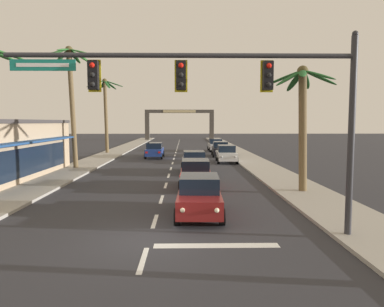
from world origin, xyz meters
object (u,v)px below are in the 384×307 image
at_px(palm_left_second, 71,83).
at_px(sedan_lead_at_stop_bar, 199,195).
at_px(sedan_third_in_queue, 195,174).
at_px(sedan_fifth_in_queue, 194,162).
at_px(palm_left_third, 105,104).
at_px(palm_right_second, 302,108).
at_px(sedan_parked_mid_kerb, 226,154).
at_px(sedan_parked_far_kerb, 215,145).
at_px(town_gateway_arch, 179,120).
at_px(sedan_oncoming_far, 155,150).
at_px(sedan_parked_nearest_kerb, 220,149).
at_px(traffic_signal_mast, 235,90).

bearing_deg(palm_left_second, sedan_lead_at_stop_bar, -56.76).
height_order(sedan_third_in_queue, palm_left_second, palm_left_second).
distance_m(sedan_lead_at_stop_bar, sedan_fifth_in_queue, 12.84).
xyz_separation_m(palm_left_third, palm_right_second, (16.21, -25.40, -1.42)).
bearing_deg(sedan_parked_mid_kerb, sedan_parked_far_kerb, 89.72).
distance_m(sedan_third_in_queue, town_gateway_arch, 56.79).
bearing_deg(sedan_parked_far_kerb, sedan_oncoming_far, -130.00).
bearing_deg(palm_left_third, sedan_third_in_queue, -66.20).
distance_m(sedan_oncoming_far, sedan_parked_mid_kerb, 8.67).
xyz_separation_m(sedan_parked_nearest_kerb, sedan_parked_mid_kerb, (-0.01, -6.32, 0.00)).
distance_m(sedan_third_in_queue, sedan_parked_far_kerb, 27.19).
xyz_separation_m(sedan_parked_mid_kerb, palm_right_second, (2.37, -15.28, 3.84)).
height_order(sedan_parked_nearest_kerb, palm_left_third, palm_left_third).
bearing_deg(palm_left_third, palm_left_second, -88.24).
height_order(sedan_third_in_queue, sedan_fifth_in_queue, same).
bearing_deg(palm_right_second, sedan_parked_mid_kerb, 98.81).
bearing_deg(sedan_parked_mid_kerb, sedan_lead_at_stop_bar, -99.75).
xyz_separation_m(sedan_third_in_queue, sedan_oncoming_far, (-3.96, 18.11, 0.00)).
xyz_separation_m(sedan_lead_at_stop_bar, sedan_parked_mid_kerb, (3.43, 19.96, 0.00)).
height_order(sedan_fifth_in_queue, palm_right_second, palm_right_second).
bearing_deg(sedan_parked_nearest_kerb, palm_right_second, -83.78).
distance_m(sedan_oncoming_far, sedan_parked_nearest_kerb, 7.59).
height_order(palm_left_third, palm_right_second, palm_left_third).
relative_size(sedan_parked_mid_kerb, palm_right_second, 0.64).
relative_size(sedan_oncoming_far, town_gateway_arch, 0.30).
relative_size(sedan_fifth_in_queue, palm_left_second, 0.44).
distance_m(sedan_parked_nearest_kerb, town_gateway_arch, 37.33).
distance_m(sedan_fifth_in_queue, palm_right_second, 10.67).
height_order(sedan_fifth_in_queue, town_gateway_arch, town_gateway_arch).
height_order(sedan_third_in_queue, sedan_oncoming_far, same).
distance_m(palm_left_third, town_gateway_arch, 34.15).
relative_size(palm_left_third, palm_right_second, 1.33).
relative_size(sedan_oncoming_far, palm_left_third, 0.48).
bearing_deg(palm_left_second, sedan_parked_mid_kerb, 19.63).
height_order(sedan_lead_at_stop_bar, sedan_parked_nearest_kerb, same).
distance_m(traffic_signal_mast, palm_left_second, 21.42).
bearing_deg(traffic_signal_mast, palm_left_third, 109.03).
distance_m(traffic_signal_mast, town_gateway_arch, 66.23).
bearing_deg(town_gateway_arch, sedan_parked_nearest_kerb, -81.89).
bearing_deg(sedan_parked_mid_kerb, sedan_fifth_in_queue, -115.12).
relative_size(sedan_fifth_in_queue, sedan_parked_nearest_kerb, 1.00).
relative_size(sedan_parked_mid_kerb, town_gateway_arch, 0.30).
relative_size(sedan_third_in_queue, sedan_parked_far_kerb, 1.00).
relative_size(traffic_signal_mast, sedan_parked_nearest_kerb, 2.54).
bearing_deg(sedan_parked_nearest_kerb, sedan_third_in_queue, -99.77).
bearing_deg(traffic_signal_mast, sedan_oncoming_far, 100.19).
xyz_separation_m(sedan_third_in_queue, palm_right_second, (5.77, -1.74, 3.84)).
bearing_deg(sedan_oncoming_far, traffic_signal_mast, -79.81).
height_order(sedan_lead_at_stop_bar, sedan_parked_far_kerb, same).
distance_m(traffic_signal_mast, sedan_third_in_queue, 10.40).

